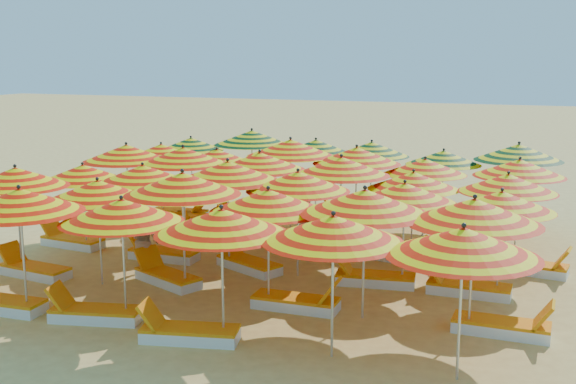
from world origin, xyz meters
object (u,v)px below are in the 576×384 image
(umbrella_15, at_px, (298,181))
(lounger_20, at_px, (349,213))
(lounger_5, at_px, (167,277))
(lounger_7, at_px, (504,326))
(umbrella_8, at_px, (182,184))
(umbrella_33, at_px, (372,149))
(lounger_18, at_px, (181,213))
(lounger_17, at_px, (531,267))
(lounger_4, at_px, (34,270))
(lounger_8, at_px, (71,241))
(umbrella_18, at_px, (126,153))
(umbrella_10, at_px, (365,202))
(lounger_12, at_px, (467,288))
(umbrella_3, at_px, (222,222))
(lounger_6, at_px, (298,302))
(umbrella_31, at_px, (252,138))
(lounger_11, at_px, (373,278))
(umbrella_11, at_px, (474,211))
(umbrella_29, at_px, (520,168))
(umbrella_13, at_px, (143,174))
(lounger_21, at_px, (496,225))
(lounger_16, at_px, (392,253))
(beachgoer_a, at_px, (305,224))
(umbrella_2, at_px, (122,211))
(umbrella_17, at_px, (502,201))
(umbrella_35, at_px, (519,152))
(lounger_10, at_px, (248,263))
(lounger_15, at_px, (360,250))
(umbrella_14, at_px, (228,171))
(umbrella_1, at_px, (20,201))
(umbrella_16, at_px, (405,193))
(lounger_3, at_px, (188,333))
(umbrella_34, at_px, (444,158))
(umbrella_22, at_px, (413,181))
(umbrella_30, at_px, (191,144))
(umbrella_25, at_px, (217,156))
(umbrella_32, at_px, (316,147))
(lounger_19, at_px, (199,218))
(lounger_2, at_px, (94,313))
(umbrella_20, at_px, (260,161))
(lounger_14, at_px, (284,240))
(umbrella_24, at_px, (161,151))
(umbrella_9, at_px, (268,201))
(umbrella_28, at_px, (425,167))
(umbrella_27, at_px, (357,156))

(umbrella_15, bearing_deg, lounger_20, 95.26)
(lounger_5, xyz_separation_m, lounger_7, (7.15, -0.40, 0.00))
(umbrella_8, relative_size, umbrella_33, 1.11)
(lounger_18, bearing_deg, lounger_17, -11.42)
(lounger_4, bearing_deg, lounger_8, -64.65)
(umbrella_18, height_order, lounger_17, umbrella_18)
(umbrella_33, bearing_deg, lounger_18, -159.48)
(umbrella_10, distance_m, lounger_4, 7.94)
(lounger_12, distance_m, lounger_20, 7.44)
(umbrella_3, bearing_deg, lounger_6, 71.57)
(umbrella_31, height_order, lounger_11, umbrella_31)
(umbrella_11, bearing_deg, umbrella_29, 86.34)
(umbrella_13, distance_m, lounger_12, 8.05)
(umbrella_11, height_order, lounger_21, umbrella_11)
(lounger_16, distance_m, beachgoer_a, 2.25)
(lounger_12, bearing_deg, umbrella_13, -0.16)
(umbrella_2, xyz_separation_m, beachgoer_a, (1.56, 5.62, -1.35))
(umbrella_17, height_order, umbrella_18, umbrella_18)
(umbrella_35, relative_size, lounger_10, 1.74)
(lounger_15, bearing_deg, umbrella_14, 22.08)
(umbrella_1, height_order, lounger_20, umbrella_1)
(umbrella_16, xyz_separation_m, lounger_3, (-2.85, -4.39, -1.91))
(umbrella_34, xyz_separation_m, lounger_17, (2.69, -3.94, -1.87))
(umbrella_22, height_order, lounger_21, umbrella_22)
(umbrella_33, bearing_deg, umbrella_30, -179.37)
(umbrella_11, height_order, lounger_20, umbrella_11)
(umbrella_15, distance_m, lounger_21, 7.43)
(umbrella_25, distance_m, beachgoer_a, 4.42)
(lounger_7, bearing_deg, umbrella_32, 128.57)
(umbrella_32, relative_size, lounger_19, 1.63)
(umbrella_22, bearing_deg, umbrella_30, 152.36)
(umbrella_13, relative_size, lounger_20, 1.56)
(umbrella_31, height_order, lounger_7, umbrella_31)
(umbrella_13, xyz_separation_m, umbrella_33, (4.10, 6.22, 0.04))
(umbrella_22, height_order, umbrella_30, umbrella_30)
(umbrella_8, bearing_deg, umbrella_30, 117.52)
(umbrella_11, bearing_deg, lounger_2, -163.78)
(umbrella_11, relative_size, umbrella_22, 0.95)
(umbrella_20, xyz_separation_m, lounger_14, (0.60, 0.16, -2.08))
(umbrella_25, bearing_deg, umbrella_30, 132.94)
(umbrella_20, relative_size, umbrella_30, 0.99)
(umbrella_16, distance_m, umbrella_30, 10.45)
(lounger_8, relative_size, lounger_18, 1.02)
(umbrella_10, distance_m, umbrella_22, 4.00)
(umbrella_18, xyz_separation_m, umbrella_24, (-0.20, 2.17, -0.22))
(umbrella_18, bearing_deg, umbrella_8, -44.55)
(umbrella_10, xyz_separation_m, lounger_16, (-0.39, 4.13, -2.11))
(umbrella_9, xyz_separation_m, lounger_15, (0.71, 4.20, -2.00))
(umbrella_28, bearing_deg, umbrella_2, -117.61)
(umbrella_17, relative_size, umbrella_27, 0.89)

